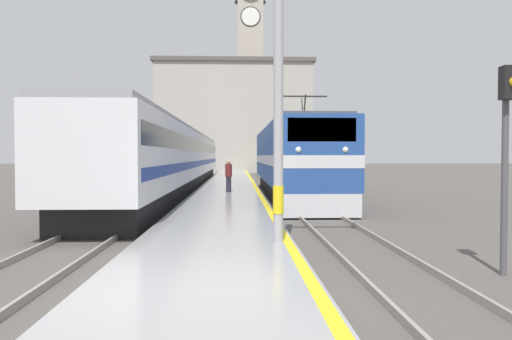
% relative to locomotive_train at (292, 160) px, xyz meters
% --- Properties ---
extents(ground_plane, '(200.00, 200.00, 0.00)m').
position_rel_locomotive_train_xyz_m(ground_plane, '(-3.34, 11.04, -1.94)').
color(ground_plane, '#514C47').
extents(platform, '(3.44, 140.00, 0.37)m').
position_rel_locomotive_train_xyz_m(platform, '(-3.34, 6.04, -1.76)').
color(platform, '#999999').
rests_on(platform, ground).
extents(rail_track_near, '(2.83, 140.00, 0.16)m').
position_rel_locomotive_train_xyz_m(rail_track_near, '(0.00, 6.04, -1.91)').
color(rail_track_near, '#514C47').
rests_on(rail_track_near, ground).
extents(rail_track_far, '(2.83, 140.00, 0.16)m').
position_rel_locomotive_train_xyz_m(rail_track_far, '(-6.68, 6.04, -1.91)').
color(rail_track_far, '#514C47').
rests_on(rail_track_far, ground).
extents(locomotive_train, '(2.92, 18.90, 4.77)m').
position_rel_locomotive_train_xyz_m(locomotive_train, '(0.00, 0.00, 0.00)').
color(locomotive_train, black).
rests_on(locomotive_train, ground).
extents(passenger_train, '(2.92, 43.04, 3.78)m').
position_rel_locomotive_train_xyz_m(passenger_train, '(-6.68, 7.53, 0.10)').
color(passenger_train, black).
rests_on(passenger_train, ground).
extents(catenary_mast, '(2.28, 0.23, 7.21)m').
position_rel_locomotive_train_xyz_m(catenary_mast, '(-1.87, -15.50, 2.08)').
color(catenary_mast, '#9E9EA3').
rests_on(catenary_mast, platform).
extents(person_on_platform, '(0.34, 0.34, 1.62)m').
position_rel_locomotive_train_xyz_m(person_on_platform, '(-3.28, -0.94, -0.73)').
color(person_on_platform, '#23232D').
rests_on(person_on_platform, platform).
extents(clock_tower, '(4.71, 4.71, 28.43)m').
position_rel_locomotive_train_xyz_m(clock_tower, '(-0.89, 48.83, 13.08)').
color(clock_tower, '#ADA393').
rests_on(clock_tower, ground).
extents(station_building, '(20.35, 8.04, 14.34)m').
position_rel_locomotive_train_xyz_m(station_building, '(-3.27, 39.28, 5.26)').
color(station_building, '#A8A399').
rests_on(station_building, ground).
extents(signal_post, '(0.30, 0.39, 3.80)m').
position_rel_locomotive_train_xyz_m(signal_post, '(2.03, -17.20, 0.62)').
color(signal_post, '#4C4C51').
rests_on(signal_post, ground).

